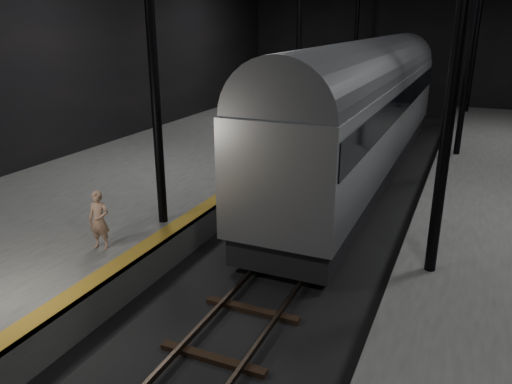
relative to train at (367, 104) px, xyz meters
The scene contains 6 objects.
ground 6.94m from the train, 90.00° to the right, with size 44.00×44.00×0.00m, color black.
platform_left 10.07m from the train, 140.74° to the right, with size 9.00×43.80×1.00m, color #4D4D4B.
tactile_strip 7.29m from the train, 117.93° to the right, with size 0.50×43.80×0.01m, color #9A6D1C.
track 6.91m from the train, 90.00° to the right, with size 2.40×43.00×0.24m.
train is the anchor object (origin of this frame).
woman 13.13m from the train, 109.01° to the right, with size 0.57×0.38×1.57m, color tan.
Camera 1 is at (4.28, -15.53, 6.69)m, focal length 35.00 mm.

